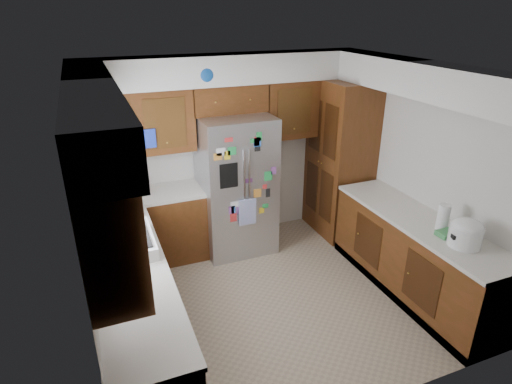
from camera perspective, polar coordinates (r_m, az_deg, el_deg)
floor at (r=4.98m, az=2.31°, el=-13.75°), size 3.60×3.60×0.00m
room_shell at (r=4.42m, az=-0.51°, el=7.88°), size 3.64×3.24×2.52m
left_counter_run at (r=4.46m, az=-14.32°, el=-12.73°), size 1.36×3.20×0.92m
right_counter_run at (r=5.14m, az=20.28°, el=-8.38°), size 0.63×2.25×0.92m
pantry at (r=6.02m, az=11.11°, el=4.30°), size 0.60×0.90×2.15m
fridge at (r=5.50m, az=-2.65°, el=0.91°), size 0.90×0.79×1.80m
bridge_cabinet at (r=5.40m, az=-3.69°, el=12.38°), size 0.96×0.34×0.35m
fridge_top_items at (r=5.26m, az=-5.10°, el=15.42°), size 0.67×0.37×0.29m
sink_assembly at (r=4.22m, az=-17.07°, el=-6.34°), size 0.52×0.70×0.37m
left_counter_clutter at (r=4.88m, az=-17.57°, el=-1.38°), size 0.32×0.91×0.38m
rice_cooker at (r=4.50m, az=26.21°, el=-4.83°), size 0.32×0.31×0.27m
paper_towel at (r=4.73m, az=23.70°, el=-3.08°), size 0.12×0.12×0.27m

